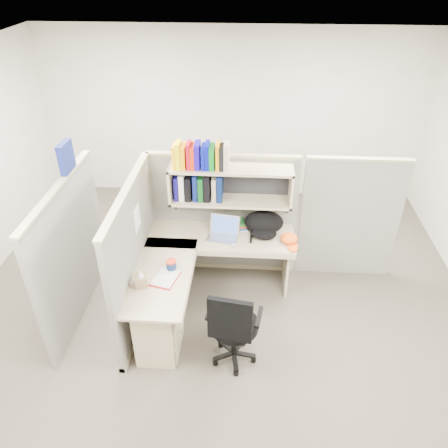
# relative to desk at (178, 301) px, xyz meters

# --- Properties ---
(ground) EXTENTS (6.00, 6.00, 0.00)m
(ground) POSITION_rel_desk_xyz_m (0.41, 0.29, -0.44)
(ground) COLOR #332F27
(ground) RESTS_ON ground
(room_shell) EXTENTS (6.00, 6.00, 6.00)m
(room_shell) POSITION_rel_desk_xyz_m (0.41, 0.29, 1.18)
(room_shell) COLOR beige
(room_shell) RESTS_ON ground
(cubicle) EXTENTS (3.79, 1.84, 1.95)m
(cubicle) POSITION_rel_desk_xyz_m (0.04, 0.74, 0.47)
(cubicle) COLOR slate
(cubicle) RESTS_ON ground
(desk) EXTENTS (1.74, 1.75, 0.73)m
(desk) POSITION_rel_desk_xyz_m (0.00, 0.00, 0.00)
(desk) COLOR tan
(desk) RESTS_ON ground
(laptop) EXTENTS (0.40, 0.40, 0.25)m
(laptop) POSITION_rel_desk_xyz_m (0.43, 0.79, 0.42)
(laptop) COLOR #ADAEB2
(laptop) RESTS_ON desk
(backpack) EXTENTS (0.55, 0.48, 0.27)m
(backpack) POSITION_rel_desk_xyz_m (0.91, 0.90, 0.43)
(backpack) COLOR black
(backpack) RESTS_ON desk
(orange_cap) EXTENTS (0.26, 0.28, 0.11)m
(orange_cap) POSITION_rel_desk_xyz_m (1.20, 0.77, 0.34)
(orange_cap) COLOR #F15615
(orange_cap) RESTS_ON desk
(snack_canister) EXTENTS (0.11, 0.11, 0.11)m
(snack_canister) POSITION_rel_desk_xyz_m (-0.08, 0.19, 0.35)
(snack_canister) COLOR navy
(snack_canister) RESTS_ON desk
(tissue_box) EXTENTS (0.15, 0.15, 0.19)m
(tissue_box) POSITION_rel_desk_xyz_m (-0.33, -0.10, 0.39)
(tissue_box) COLOR #9A7F57
(tissue_box) RESTS_ON desk
(mouse) EXTENTS (0.09, 0.07, 0.03)m
(mouse) POSITION_rel_desk_xyz_m (0.56, 0.64, 0.31)
(mouse) COLOR #8193B7
(mouse) RESTS_ON desk
(paper_cup) EXTENTS (0.08, 0.08, 0.10)m
(paper_cup) POSITION_rel_desk_xyz_m (0.37, 0.95, 0.34)
(paper_cup) COLOR silver
(paper_cup) RESTS_ON desk
(book_stack) EXTENTS (0.20, 0.23, 0.10)m
(book_stack) POSITION_rel_desk_xyz_m (0.62, 1.03, 0.34)
(book_stack) COLOR gray
(book_stack) RESTS_ON desk
(loose_paper) EXTENTS (0.29, 0.34, 0.00)m
(loose_paper) POSITION_rel_desk_xyz_m (-0.12, 0.03, 0.29)
(loose_paper) COLOR white
(loose_paper) RESTS_ON desk
(task_chair) EXTENTS (0.56, 0.51, 1.01)m
(task_chair) POSITION_rel_desk_xyz_m (0.62, -0.40, -0.08)
(task_chair) COLOR black
(task_chair) RESTS_ON ground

